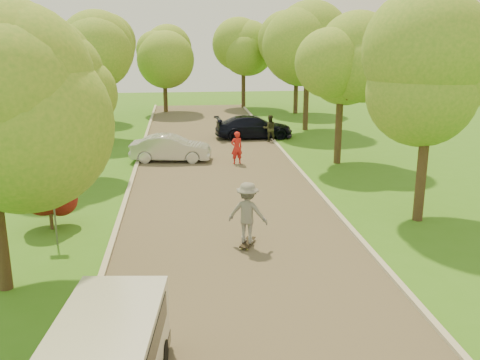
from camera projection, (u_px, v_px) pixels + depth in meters
name	position (u px, v px, depth m)	size (l,w,h in m)	color
ground	(251.00, 293.00, 14.07)	(100.00, 100.00, 0.00)	#3A751B
road	(226.00, 201.00, 21.74)	(8.00, 60.00, 0.01)	#4C4438
curb_left	(124.00, 203.00, 21.29)	(0.18, 60.00, 0.12)	#B2AD9E
curb_right	(323.00, 197.00, 22.15)	(0.18, 60.00, 0.12)	#B2AD9E
street_sign	(53.00, 199.00, 16.87)	(0.55, 0.06, 2.17)	#59595E
red_shrub	(49.00, 199.00, 18.38)	(1.70, 1.70, 1.95)	#382619
tree_l_midb	(64.00, 81.00, 23.63)	(4.30, 4.20, 6.62)	#382619
tree_l_far	(103.00, 52.00, 33.02)	(4.92, 4.80, 7.79)	#382619
tree_r_mida	(438.00, 66.00, 18.13)	(5.13, 5.00, 7.95)	#382619
tree_r_midb	(345.00, 69.00, 26.89)	(4.51, 4.40, 7.01)	#382619
tree_r_far	(311.00, 45.00, 36.28)	(5.33, 5.20, 8.34)	#382619
tree_bg_a	(85.00, 51.00, 40.47)	(5.12, 5.00, 7.72)	#382619
tree_bg_b	(300.00, 46.00, 44.13)	(5.12, 5.00, 7.95)	#382619
tree_bg_c	(166.00, 53.00, 45.02)	(4.92, 4.80, 7.33)	#382619
tree_bg_d	(246.00, 48.00, 47.60)	(5.12, 5.00, 7.72)	#382619
silver_sedan	(171.00, 148.00, 28.42)	(1.48, 4.25, 1.40)	silver
dark_sedan	(254.00, 127.00, 34.62)	(2.04, 5.02, 1.46)	black
longboard	(247.00, 242.00, 17.19)	(0.65, 1.05, 0.12)	black
skateboarder	(248.00, 213.00, 16.92)	(1.28, 0.74, 1.98)	slate
person_striped	(237.00, 148.00, 27.74)	(0.63, 0.41, 1.72)	red
person_olive	(270.00, 128.00, 33.51)	(0.81, 0.63, 1.67)	#2C2E1B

